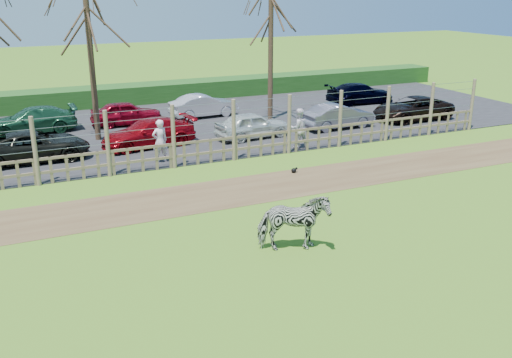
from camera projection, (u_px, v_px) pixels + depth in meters
name	position (u px, v px, depth m)	size (l,w,h in m)	color
ground	(260.00, 250.00, 15.35)	(120.00, 120.00, 0.00)	olive
dirt_strip	(205.00, 196.00, 19.23)	(34.00, 2.80, 0.01)	brown
asphalt	(137.00, 131.00, 27.86)	(44.00, 13.00, 0.04)	#232326
hedge	(109.00, 96.00, 33.73)	(46.00, 2.00, 1.10)	#1E4716
fence	(174.00, 148.00, 22.00)	(30.16, 0.16, 2.50)	brown
tree_mid	(89.00, 31.00, 24.66)	(4.80, 4.80, 6.83)	#3D2B1E
tree_right	(271.00, 17.00, 28.47)	(4.80, 4.80, 7.35)	#3D2B1E
zebra	(293.00, 223.00, 15.07)	(0.85, 1.87, 1.58)	gray
visitor_a	(160.00, 141.00, 22.60)	(0.63, 0.41, 1.72)	silver
visitor_b	(299.00, 128.00, 24.61)	(0.84, 0.65, 1.72)	silver
crow	(294.00, 170.00, 21.62)	(0.26, 0.19, 0.21)	black
car_2	(34.00, 146.00, 22.87)	(1.99, 4.32, 1.20)	black
car_3	(149.00, 133.00, 24.89)	(1.68, 4.13, 1.20)	maroon
car_4	(252.00, 125.00, 26.31)	(1.42, 3.52, 1.20)	silver
car_5	(338.00, 116.00, 28.11)	(1.27, 3.64, 1.20)	slate
car_6	(413.00, 108.00, 29.85)	(1.99, 4.32, 1.20)	black
car_9	(32.00, 120.00, 27.25)	(1.68, 4.13, 1.20)	#1D4F31
car_10	(126.00, 113.00, 28.75)	(1.42, 3.52, 1.20)	maroon
car_11	(204.00, 106.00, 30.54)	(1.27, 3.64, 1.20)	#BFB8BE
car_13	(360.00, 93.00, 34.04)	(1.68, 4.13, 1.20)	black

